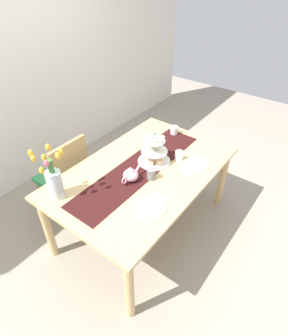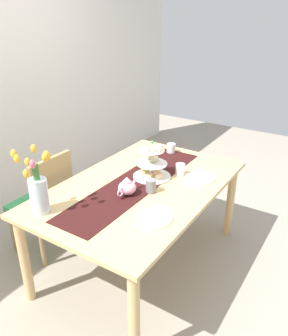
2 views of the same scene
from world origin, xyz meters
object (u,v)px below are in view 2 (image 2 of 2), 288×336
at_px(dinner_plate_left, 155,218).
at_px(fork_right, 192,185).
at_px(knife_left, 166,208).
at_px(dining_table, 141,195).
at_px(fork_left, 143,229).
at_px(dinner_plate_right, 200,178).
at_px(chair_left, 45,200).
at_px(teapot, 127,187).
at_px(mug_white_text, 180,170).
at_px(knife_right, 207,172).
at_px(tulip_vase, 38,190).
at_px(cream_jug, 171,148).
at_px(tiered_cake_stand, 152,166).
at_px(mug_grey, 151,186).

height_order(dinner_plate_left, fork_right, dinner_plate_left).
bearing_deg(knife_left, dining_table, 59.92).
xyz_separation_m(fork_left, dinner_plate_right, (0.82, 0.00, 0.00)).
relative_size(dinner_plate_left, fork_right, 1.53).
xyz_separation_m(dining_table, dinner_plate_right, (0.34, -0.33, 0.09)).
relative_size(chair_left, dinner_plate_right, 3.96).
bearing_deg(teapot, mug_white_text, -18.96).
height_order(fork_right, knife_right, same).
height_order(knife_left, knife_right, same).
bearing_deg(chair_left, knife_left, -84.57).
bearing_deg(dinner_plate_right, mug_white_text, 99.02).
distance_m(tulip_vase, fork_left, 0.71).
relative_size(cream_jug, dinner_plate_right, 0.37).
bearing_deg(knife_left, teapot, 87.65).
relative_size(tiered_cake_stand, teapot, 1.28).
bearing_deg(mug_grey, teapot, 134.97).
relative_size(cream_jug, fork_right, 0.57).
bearing_deg(dinner_plate_right, fork_left, 180.00).
relative_size(cream_jug, mug_grey, 0.89).
bearing_deg(knife_right, knife_left, 180.00).
height_order(cream_jug, knife_left, cream_jug).
xyz_separation_m(teapot, knife_right, (0.67, -0.33, -0.06)).
xyz_separation_m(dining_table, tulip_vase, (-0.68, 0.34, 0.26)).
xyz_separation_m(tulip_vase, cream_jug, (1.38, -0.21, -0.13)).
distance_m(teapot, mug_grey, 0.18).
xyz_separation_m(tulip_vase, knife_right, (1.17, -0.67, -0.17)).
xyz_separation_m(mug_grey, mug_white_text, (0.37, -0.05, -0.00)).
relative_size(chair_left, cream_jug, 10.71).
height_order(fork_right, mug_white_text, mug_white_text).
bearing_deg(tulip_vase, dining_table, -26.42).
bearing_deg(chair_left, tulip_vase, -132.01).
bearing_deg(knife_left, dinner_plate_right, 0.00).
bearing_deg(mug_white_text, knife_left, -162.53).
relative_size(tiered_cake_stand, dinner_plate_left, 1.32).
bearing_deg(chair_left, mug_grey, -74.77).
distance_m(cream_jug, mug_grey, 0.79).
bearing_deg(cream_jug, dining_table, -170.04).
height_order(tulip_vase, mug_white_text, tulip_vase).
xyz_separation_m(cream_jug, knife_right, (-0.21, -0.45, -0.04)).
height_order(chair_left, dinner_plate_right, chair_left).
bearing_deg(dining_table, mug_grey, -113.47).
height_order(tiered_cake_stand, cream_jug, tiered_cake_stand).
height_order(dining_table, tiered_cake_stand, tiered_cake_stand).
xyz_separation_m(knife_right, mug_white_text, (-0.17, 0.16, 0.04)).
distance_m(chair_left, teapot, 0.82).
height_order(fork_left, knife_right, same).
bearing_deg(cream_jug, dinner_plate_right, -128.30).
bearing_deg(mug_white_text, knife_right, -43.20).
distance_m(tulip_vase, mug_grey, 0.78).
height_order(cream_jug, fork_right, cream_jug).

